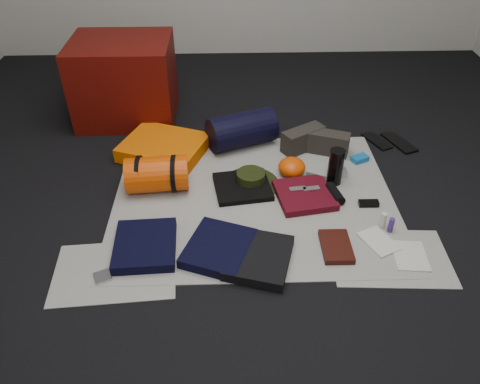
{
  "coord_description": "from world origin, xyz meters",
  "views": [
    {
      "loc": [
        -0.15,
        -2.12,
        1.68
      ],
      "look_at": [
        -0.08,
        -0.07,
        0.1
      ],
      "focal_mm": 35.0,
      "sensor_mm": 36.0,
      "label": 1
    }
  ],
  "objects_px": {
    "navy_duffel": "(242,130)",
    "compact_camera": "(338,173)",
    "paperback_book": "(336,246)",
    "sleeping_pad": "(164,147)",
    "stuff_sack": "(157,174)",
    "red_cabinet": "(125,80)",
    "water_bottle": "(336,167)"
  },
  "relations": [
    {
      "from": "compact_camera",
      "to": "water_bottle",
      "type": "bearing_deg",
      "value": -123.28
    },
    {
      "from": "sleeping_pad",
      "to": "stuff_sack",
      "type": "distance_m",
      "value": 0.39
    },
    {
      "from": "stuff_sack",
      "to": "compact_camera",
      "type": "distance_m",
      "value": 1.09
    },
    {
      "from": "stuff_sack",
      "to": "water_bottle",
      "type": "relative_size",
      "value": 1.57
    },
    {
      "from": "sleeping_pad",
      "to": "navy_duffel",
      "type": "bearing_deg",
      "value": 10.11
    },
    {
      "from": "red_cabinet",
      "to": "stuff_sack",
      "type": "bearing_deg",
      "value": -71.28
    },
    {
      "from": "paperback_book",
      "to": "compact_camera",
      "type": "bearing_deg",
      "value": 78.52
    },
    {
      "from": "water_bottle",
      "to": "paperback_book",
      "type": "distance_m",
      "value": 0.58
    },
    {
      "from": "water_bottle",
      "to": "navy_duffel",
      "type": "bearing_deg",
      "value": 140.47
    },
    {
      "from": "compact_camera",
      "to": "stuff_sack",
      "type": "bearing_deg",
      "value": -178.23
    },
    {
      "from": "red_cabinet",
      "to": "compact_camera",
      "type": "distance_m",
      "value": 1.63
    },
    {
      "from": "red_cabinet",
      "to": "water_bottle",
      "type": "relative_size",
      "value": 3.03
    },
    {
      "from": "navy_duffel",
      "to": "paperback_book",
      "type": "xyz_separation_m",
      "value": [
        0.44,
        -1.01,
        -0.1
      ]
    },
    {
      "from": "navy_duffel",
      "to": "stuff_sack",
      "type": "bearing_deg",
      "value": -159.08
    },
    {
      "from": "red_cabinet",
      "to": "sleeping_pad",
      "type": "xyz_separation_m",
      "value": [
        0.31,
        -0.53,
        -0.23
      ]
    },
    {
      "from": "stuff_sack",
      "to": "compact_camera",
      "type": "relative_size",
      "value": 3.31
    },
    {
      "from": "stuff_sack",
      "to": "water_bottle",
      "type": "xyz_separation_m",
      "value": [
        1.04,
        0.03,
        0.01
      ]
    },
    {
      "from": "sleeping_pad",
      "to": "compact_camera",
      "type": "relative_size",
      "value": 4.7
    },
    {
      "from": "stuff_sack",
      "to": "compact_camera",
      "type": "bearing_deg",
      "value": 5.18
    },
    {
      "from": "stuff_sack",
      "to": "navy_duffel",
      "type": "relative_size",
      "value": 0.81
    },
    {
      "from": "navy_duffel",
      "to": "compact_camera",
      "type": "bearing_deg",
      "value": -55.62
    },
    {
      "from": "compact_camera",
      "to": "paperback_book",
      "type": "bearing_deg",
      "value": -105.28
    },
    {
      "from": "sleeping_pad",
      "to": "compact_camera",
      "type": "xyz_separation_m",
      "value": [
        1.09,
        -0.29,
        -0.02
      ]
    },
    {
      "from": "red_cabinet",
      "to": "paperback_book",
      "type": "bearing_deg",
      "value": -49.02
    },
    {
      "from": "sleeping_pad",
      "to": "stuff_sack",
      "type": "height_order",
      "value": "stuff_sack"
    },
    {
      "from": "stuff_sack",
      "to": "paperback_book",
      "type": "xyz_separation_m",
      "value": [
        0.95,
        -0.53,
        -0.09
      ]
    },
    {
      "from": "sleeping_pad",
      "to": "navy_duffel",
      "type": "distance_m",
      "value": 0.52
    },
    {
      "from": "sleeping_pad",
      "to": "water_bottle",
      "type": "distance_m",
      "value": 1.11
    },
    {
      "from": "compact_camera",
      "to": "paperback_book",
      "type": "relative_size",
      "value": 0.47
    },
    {
      "from": "red_cabinet",
      "to": "navy_duffel",
      "type": "relative_size",
      "value": 1.55
    },
    {
      "from": "stuff_sack",
      "to": "water_bottle",
      "type": "height_order",
      "value": "water_bottle"
    },
    {
      "from": "red_cabinet",
      "to": "stuff_sack",
      "type": "xyz_separation_m",
      "value": [
        0.31,
        -0.92,
        -0.17
      ]
    }
  ]
}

